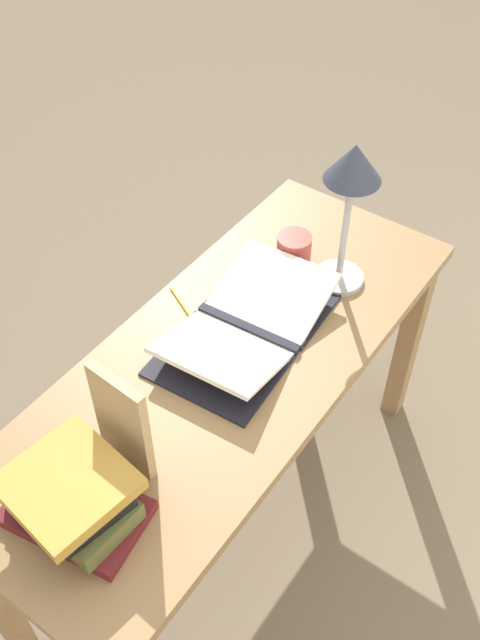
# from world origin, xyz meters

# --- Properties ---
(ground_plane) EXTENTS (12.00, 12.00, 0.00)m
(ground_plane) POSITION_xyz_m (0.00, 0.00, 0.00)
(ground_plane) COLOR #70604C
(reading_desk) EXTENTS (1.44, 0.57, 0.75)m
(reading_desk) POSITION_xyz_m (0.00, 0.00, 0.63)
(reading_desk) COLOR #937047
(reading_desk) RESTS_ON ground_plane
(open_book) EXTENTS (0.54, 0.34, 0.08)m
(open_book) POSITION_xyz_m (-0.10, -0.01, 0.77)
(open_book) COLOR black
(open_book) RESTS_ON reading_desk
(book_stack_tall) EXTENTS (0.25, 0.30, 0.14)m
(book_stack_tall) POSITION_xyz_m (0.52, 0.01, 0.82)
(book_stack_tall) COLOR maroon
(book_stack_tall) RESTS_ON reading_desk
(book_standing_upright) EXTENTS (0.03, 0.15, 0.27)m
(book_standing_upright) POSITION_xyz_m (0.36, 0.00, 0.88)
(book_standing_upright) COLOR tan
(book_standing_upright) RESTS_ON reading_desk
(reading_lamp) EXTENTS (0.14, 0.14, 0.43)m
(reading_lamp) POSITION_xyz_m (-0.40, 0.08, 1.07)
(reading_lamp) COLOR #ADADB2
(reading_lamp) RESTS_ON reading_desk
(coffee_mug) EXTENTS (0.10, 0.11, 0.10)m
(coffee_mug) POSITION_xyz_m (-0.39, -0.05, 0.80)
(coffee_mug) COLOR #B74238
(coffee_mug) RESTS_ON reading_desk
(pencil) EXTENTS (0.08, 0.15, 0.01)m
(pencil) POSITION_xyz_m (-0.07, -0.19, 0.75)
(pencil) COLOR gold
(pencil) RESTS_ON reading_desk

